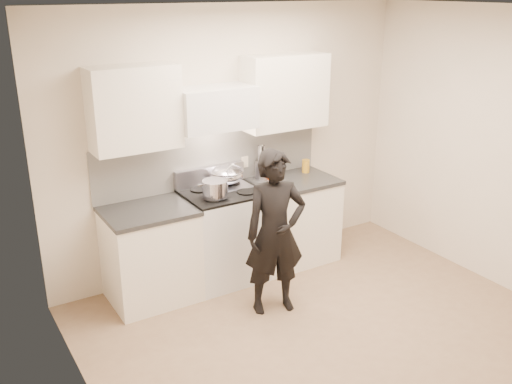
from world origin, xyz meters
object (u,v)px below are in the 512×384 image
Objects in this scene: wok at (226,175)px; counter_right at (291,220)px; person at (275,233)px; stove at (223,235)px; utensil_crock at (261,168)px.

counter_right is at bearing -11.50° from wok.
counter_right is 1.09m from person.
stove is 1.04× the size of counter_right.
wok is at bearing -172.71° from utensil_crock.
counter_right is at bearing 61.82° from person.
utensil_crock is 1.11m from person.
wok is (-0.71, 0.14, 0.60)m from counter_right.
counter_right is 0.94m from wok.
utensil_crock is at bearing 19.42° from stove.
counter_right is at bearing 0.00° from stove.
utensil_crock is 0.23× the size of person.
counter_right is (0.83, 0.00, -0.01)m from stove.
counter_right is at bearing -38.47° from utensil_crock.
counter_right is 0.66m from utensil_crock.
utensil_crock is at bearing 141.53° from counter_right.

